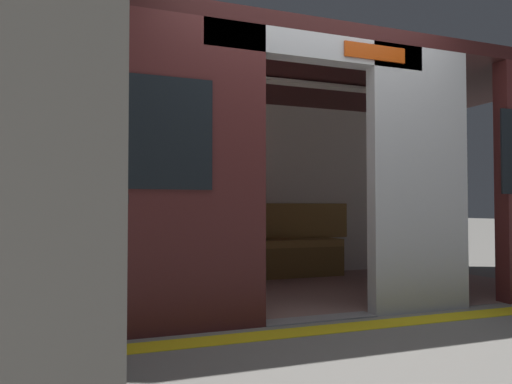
% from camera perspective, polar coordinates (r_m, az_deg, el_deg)
% --- Properties ---
extents(ground_plane, '(60.00, 60.00, 0.00)m').
position_cam_1_polar(ground_plane, '(3.98, 7.12, -14.16)').
color(ground_plane, gray).
extents(platform_edge_strip, '(8.00, 0.24, 0.01)m').
position_cam_1_polar(platform_edge_strip, '(3.72, 9.39, -14.96)').
color(platform_edge_strip, yellow).
rests_on(platform_edge_strip, ground_plane).
extents(train_car, '(6.40, 2.73, 2.30)m').
position_cam_1_polar(train_car, '(4.99, -0.10, 5.88)').
color(train_car, silver).
rests_on(train_car, ground_plane).
extents(bench_seat, '(2.94, 0.44, 0.46)m').
position_cam_1_polar(bench_seat, '(5.95, -3.15, -6.62)').
color(bench_seat, olive).
rests_on(bench_seat, ground_plane).
extents(person_seated, '(0.55, 0.68, 1.19)m').
position_cam_1_polar(person_seated, '(5.86, -3.61, -3.49)').
color(person_seated, pink).
rests_on(person_seated, ground_plane).
extents(handbag, '(0.26, 0.15, 0.17)m').
position_cam_1_polar(handbag, '(6.13, -0.34, -4.68)').
color(handbag, brown).
rests_on(handbag, bench_seat).
extents(book, '(0.22, 0.26, 0.03)m').
position_cam_1_polar(book, '(5.84, -7.40, -5.51)').
color(book, silver).
rests_on(book, bench_seat).
extents(grab_pole_door, '(0.04, 0.04, 2.16)m').
position_cam_1_polar(grab_pole_door, '(4.10, -0.71, 1.41)').
color(grab_pole_door, silver).
rests_on(grab_pole_door, ground_plane).
extents(trash_bin, '(0.43, 0.43, 0.89)m').
position_cam_1_polar(trash_bin, '(1.73, -21.84, -15.17)').
color(trash_bin, '#334C38').
rests_on(trash_bin, ground_plane).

